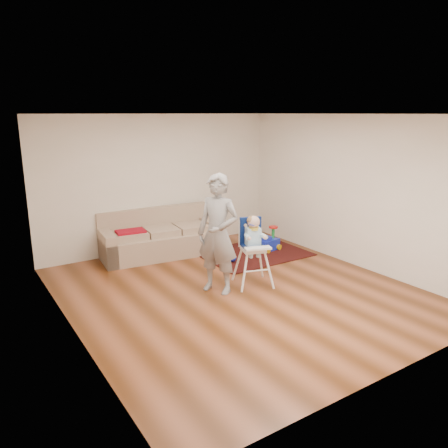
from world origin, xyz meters
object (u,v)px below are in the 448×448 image
high_chair (253,252)px  sofa (160,233)px  side_table (124,247)px  adult (218,234)px  toy_ball (232,258)px  ride_on_toy (268,239)px

high_chair → sofa: bearing=123.7°
sofa → side_table: bearing=176.8°
sofa → adult: bearing=-84.1°
toy_ball → high_chair: (-0.32, -1.06, 0.46)m
toy_ball → high_chair: bearing=-106.6°
sofa → high_chair: (0.60, -2.21, 0.11)m
ride_on_toy → sofa: bearing=145.8°
ride_on_toy → toy_ball: (-1.03, -0.22, -0.16)m
side_table → adult: 2.44m
side_table → high_chair: high_chair is taller
high_chair → adult: adult is taller
side_table → toy_ball: bearing=-37.8°
side_table → ride_on_toy: 2.85m
high_chair → adult: bearing=-169.2°
side_table → ride_on_toy: ride_on_toy is taller
sofa → ride_on_toy: sofa is taller
sofa → ride_on_toy: size_ratio=5.06×
toy_ball → adult: adult is taller
ride_on_toy → toy_ball: ride_on_toy is taller
side_table → adult: (0.70, -2.24, 0.68)m
high_chair → toy_ball: bearing=91.8°
side_table → toy_ball: 2.06m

